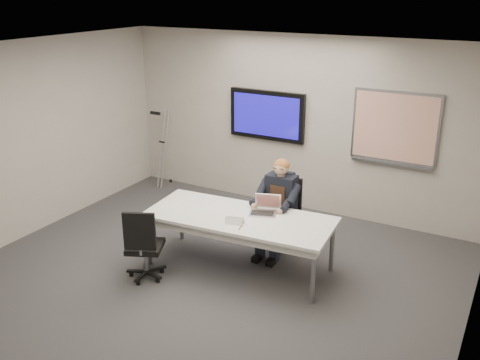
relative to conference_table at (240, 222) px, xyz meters
The scene contains 15 objects.
floor 1.01m from the conference_table, 106.32° to the right, with size 6.00×6.00×0.02m, color #333335.
ceiling 2.28m from the conference_table, 106.32° to the right, with size 6.00×6.00×0.02m, color silver.
wall_back 2.39m from the conference_table, 95.48° to the left, with size 6.00×0.02×2.80m, color #A7A096.
wall_left 3.39m from the conference_table, 167.03° to the right, with size 0.02×6.00×2.80m, color #A7A096.
wall_right 2.98m from the conference_table, 14.90° to the right, with size 0.02×6.00×2.80m, color #A7A096.
conference_table is the anchor object (origin of this frame).
tv_display 2.47m from the conference_table, 108.00° to the left, with size 1.30×0.09×0.80m.
whiteboard 2.74m from the conference_table, 59.12° to the left, with size 1.25×0.08×1.10m.
office_chair_far 0.93m from the conference_table, 74.80° to the left, with size 0.48×0.48×0.99m.
office_chair_near 1.26m from the conference_table, 137.65° to the right, with size 0.61×0.61×0.97m.
seated_person 0.65m from the conference_table, 69.16° to the left, with size 0.41×0.70×1.32m.
crutch 3.35m from the conference_table, 143.27° to the left, with size 0.20×0.44×1.45m, color #B3B5BB, non-canonical shape.
laptop 0.38m from the conference_table, 48.46° to the left, with size 0.39×0.41×0.24m.
name_tent 0.27m from the conference_table, 75.99° to the right, with size 0.22×0.06×0.09m, color white, non-canonical shape.
pen 0.36m from the conference_table, 59.23° to the right, with size 0.01×0.01×0.13m, color black.
Camera 1 is at (3.22, -4.67, 3.50)m, focal length 40.00 mm.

